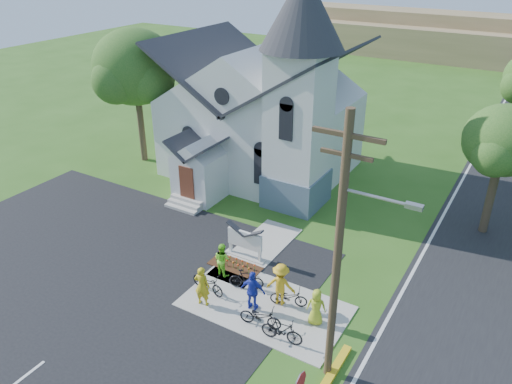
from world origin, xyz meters
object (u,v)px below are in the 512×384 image
Objects in this scene: cyclist_0 at (202,286)px; bike_1 at (246,279)px; church_sign at (245,240)px; utility_pole at (340,249)px; cyclist_3 at (281,284)px; bike_3 at (282,331)px; bike_0 at (208,282)px; cyclist_2 at (253,291)px; bike_2 at (261,317)px; cyclist_1 at (222,259)px; cyclist_4 at (316,307)px; bike_4 at (289,297)px.

cyclist_0 is 1.19× the size of bike_1.
church_sign is 9.18m from utility_pole.
church_sign is 3.86m from cyclist_3.
church_sign is 6.04m from bike_3.
utility_pole is at bearing -95.19° from bike_0.
cyclist_3 is at bearing -160.33° from cyclist_0.
cyclist_2 is (0.99, -1.05, 0.45)m from bike_1.
church_sign is 0.22× the size of utility_pole.
cyclist_1 is at bearing 47.01° from bike_2.
cyclist_3 reaches higher than church_sign.
cyclist_3 is at bearing -34.60° from church_sign.
cyclist_0 is 1.09× the size of bike_3.
bike_0 is at bearing -7.76° from cyclist_2.
utility_pole is at bearing -109.18° from bike_3.
cyclist_4 is at bearing -64.85° from bike_2.
cyclist_0 is 2.18m from cyclist_2.
cyclist_3 is at bearing -140.81° from cyclist_2.
cyclist_2 is (-4.21, 1.59, -4.43)m from utility_pole.
bike_0 is at bearing 66.80° from bike_2.
cyclist_2 is 1.21m from bike_2.
cyclist_1 is 0.88× the size of cyclist_2.
bike_3 is 1.80m from cyclist_4.
bike_0 is 1.04× the size of bike_3.
bike_2 is 0.90× the size of cyclist_3.
cyclist_0 reaches higher than bike_4.
bike_0 is at bearing 70.04° from bike_3.
cyclist_4 is at bearing -175.48° from cyclist_0.
bike_3 is (1.15, -2.00, -0.46)m from cyclist_3.
bike_0 is at bearing -89.48° from church_sign.
church_sign reaches higher than cyclist_1.
bike_1 is (1.02, 1.90, -0.47)m from cyclist_0.
cyclist_1 is at bearing -27.48° from cyclist_4.
bike_0 is 5.03m from cyclist_4.
utility_pole is 5.30× the size of cyclist_0.
bike_3 reaches higher than bike_1.
utility_pole is 6.31m from cyclist_2.
bike_1 is at bearing -56.50° from church_sign.
cyclist_2 reaches higher than cyclist_1.
church_sign is 2.52m from bike_1.
church_sign is 3.90m from cyclist_2.
bike_4 is at bearing -149.32° from cyclist_2.
cyclist_4 is at bearing 125.87° from utility_pole.
cyclist_1 is (-0.51, 2.23, -0.13)m from cyclist_0.
bike_4 is at bearing 139.54° from utility_pole.
utility_pole is at bearing -138.54° from bike_1.
cyclist_0 reaches higher than cyclist_1.
bike_1 reaches higher than bike_0.
bike_0 is (-6.54, 1.55, -4.88)m from utility_pole.
cyclist_0 is 1.15× the size of cyclist_1.
church_sign is 3.19m from bike_0.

